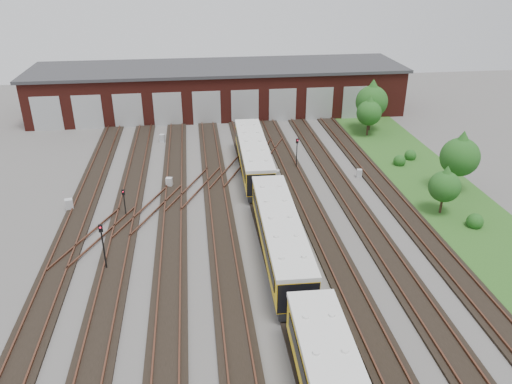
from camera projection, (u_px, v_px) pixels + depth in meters
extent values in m
plane|color=#4C4947|center=(255.00, 270.00, 35.61)|extent=(120.00, 120.00, 0.00)
cube|color=black|center=(52.00, 284.00, 33.95)|extent=(2.40, 70.00, 0.18)
cube|color=brown|center=(40.00, 283.00, 33.80)|extent=(0.10, 70.00, 0.15)
cube|color=brown|center=(62.00, 281.00, 33.96)|extent=(0.10, 70.00, 0.15)
cube|color=black|center=(112.00, 280.00, 34.42)|extent=(2.40, 70.00, 0.18)
cube|color=brown|center=(101.00, 279.00, 34.26)|extent=(0.10, 70.00, 0.15)
cube|color=brown|center=(122.00, 277.00, 34.43)|extent=(0.10, 70.00, 0.15)
cube|color=black|center=(170.00, 275.00, 34.88)|extent=(2.40, 70.00, 0.18)
cube|color=brown|center=(160.00, 274.00, 34.72)|extent=(0.10, 70.00, 0.15)
cube|color=brown|center=(180.00, 273.00, 34.89)|extent=(0.10, 70.00, 0.15)
cube|color=black|center=(227.00, 271.00, 35.34)|extent=(2.40, 70.00, 0.18)
cube|color=brown|center=(217.00, 270.00, 35.19)|extent=(0.10, 70.00, 0.15)
cube|color=brown|center=(237.00, 268.00, 35.35)|extent=(0.10, 70.00, 0.15)
cube|color=black|center=(283.00, 267.00, 35.80)|extent=(2.40, 70.00, 0.18)
cube|color=brown|center=(273.00, 266.00, 35.65)|extent=(0.10, 70.00, 0.15)
cube|color=brown|center=(293.00, 264.00, 35.82)|extent=(0.10, 70.00, 0.15)
cube|color=black|center=(337.00, 263.00, 36.27)|extent=(2.40, 70.00, 0.18)
cube|color=brown|center=(327.00, 262.00, 36.11)|extent=(0.10, 70.00, 0.15)
cube|color=brown|center=(347.00, 260.00, 36.28)|extent=(0.10, 70.00, 0.15)
cube|color=black|center=(390.00, 259.00, 36.73)|extent=(2.40, 70.00, 0.18)
cube|color=brown|center=(380.00, 258.00, 36.57)|extent=(0.10, 70.00, 0.15)
cube|color=brown|center=(399.00, 256.00, 36.74)|extent=(0.10, 70.00, 0.15)
cube|color=black|center=(441.00, 255.00, 37.19)|extent=(2.40, 70.00, 0.18)
cube|color=brown|center=(432.00, 254.00, 37.04)|extent=(0.10, 70.00, 0.15)
cube|color=brown|center=(450.00, 253.00, 37.20)|extent=(0.10, 70.00, 0.15)
cube|color=brown|center=(150.00, 209.00, 43.51)|extent=(5.40, 9.62, 0.15)
cube|color=brown|center=(195.00, 187.00, 47.54)|extent=(5.40, 9.62, 0.15)
cube|color=brown|center=(233.00, 169.00, 51.58)|extent=(5.40, 9.62, 0.15)
cube|color=brown|center=(95.00, 235.00, 39.47)|extent=(5.40, 9.62, 0.15)
cube|color=brown|center=(266.00, 153.00, 55.61)|extent=(5.40, 9.62, 0.15)
cube|color=#4F1913|center=(219.00, 90.00, 70.03)|extent=(50.00, 12.00, 6.00)
cube|color=#323235|center=(218.00, 67.00, 68.66)|extent=(51.00, 12.50, 0.40)
cube|color=#A9ACAE|center=(47.00, 114.00, 62.46)|extent=(3.60, 0.12, 4.40)
cube|color=#A9ACAE|center=(88.00, 112.00, 63.04)|extent=(3.60, 0.12, 4.40)
cube|color=#A9ACAE|center=(128.00, 111.00, 63.61)|extent=(3.60, 0.12, 4.40)
cube|color=#A9ACAE|center=(168.00, 109.00, 64.19)|extent=(3.60, 0.12, 4.40)
cube|color=#A9ACAE|center=(207.00, 108.00, 64.77)|extent=(3.60, 0.12, 4.40)
cube|color=#A9ACAE|center=(245.00, 107.00, 65.35)|extent=(3.60, 0.12, 4.40)
cube|color=#A9ACAE|center=(282.00, 105.00, 65.93)|extent=(3.60, 0.12, 4.40)
cube|color=#A9ACAE|center=(319.00, 104.00, 66.51)|extent=(3.60, 0.12, 4.40)
cube|color=#A9ACAE|center=(356.00, 103.00, 67.08)|extent=(3.60, 0.12, 4.40)
cube|color=#244F1A|center=(442.00, 194.00, 46.73)|extent=(8.00, 55.00, 0.05)
cube|color=black|center=(280.00, 251.00, 36.76)|extent=(2.67, 14.93, 0.59)
cube|color=#ECAB0C|center=(280.00, 235.00, 36.15)|extent=(2.97, 14.93, 2.18)
cube|color=silver|center=(280.00, 220.00, 35.61)|extent=(3.07, 14.94, 0.30)
cube|color=black|center=(262.00, 232.00, 35.93)|extent=(0.41, 13.08, 0.84)
cube|color=black|center=(298.00, 231.00, 36.17)|extent=(0.41, 13.08, 0.84)
cube|color=black|center=(253.00, 167.00, 51.05)|extent=(2.67, 14.93, 0.59)
cube|color=#ECAB0C|center=(253.00, 154.00, 50.44)|extent=(2.97, 14.93, 2.18)
cube|color=silver|center=(253.00, 143.00, 49.90)|extent=(3.07, 14.94, 0.30)
cube|color=black|center=(240.00, 153.00, 50.21)|extent=(0.41, 13.08, 0.84)
cube|color=black|center=(266.00, 152.00, 50.46)|extent=(0.41, 13.08, 0.84)
cylinder|color=black|center=(104.00, 251.00, 34.99)|extent=(0.11, 0.11, 3.13)
cube|color=black|center=(101.00, 228.00, 34.19)|extent=(0.29, 0.19, 0.55)
sphere|color=red|center=(100.00, 228.00, 34.04)|extent=(0.13, 0.13, 0.13)
cylinder|color=black|center=(125.00, 206.00, 42.19)|extent=(0.09, 0.09, 2.16)
cube|color=black|center=(123.00, 192.00, 41.62)|extent=(0.24, 0.15, 0.47)
sphere|color=red|center=(123.00, 192.00, 41.49)|extent=(0.11, 0.11, 0.11)
cylinder|color=black|center=(268.00, 198.00, 43.43)|extent=(0.09, 0.09, 2.31)
cube|color=black|center=(268.00, 184.00, 42.82)|extent=(0.24, 0.16, 0.46)
sphere|color=red|center=(268.00, 183.00, 42.70)|extent=(0.11, 0.11, 0.11)
cylinder|color=black|center=(297.00, 156.00, 51.74)|extent=(0.10, 0.10, 2.80)
cube|color=black|center=(297.00, 141.00, 51.02)|extent=(0.26, 0.18, 0.49)
sphere|color=red|center=(297.00, 140.00, 50.89)|extent=(0.12, 0.12, 0.12)
cube|color=#B5B8BA|center=(69.00, 205.00, 43.62)|extent=(0.76, 0.68, 1.08)
cube|color=#B5B8BA|center=(162.00, 138.00, 59.37)|extent=(0.71, 0.65, 0.96)
cube|color=#B5B8BA|center=(169.00, 182.00, 47.97)|extent=(0.68, 0.61, 0.97)
cube|color=#B5B8BA|center=(276.00, 175.00, 49.51)|extent=(0.74, 0.67, 1.02)
cube|color=#B5B8BA|center=(359.00, 173.00, 50.08)|extent=(0.60, 0.54, 0.85)
cylinder|color=#312016|center=(369.00, 123.00, 63.05)|extent=(0.26, 0.26, 2.03)
sphere|color=#134313|center=(372.00, 102.00, 61.87)|extent=(3.96, 3.96, 3.96)
cone|color=#134313|center=(373.00, 90.00, 61.25)|extent=(3.39, 3.39, 2.83)
cylinder|color=#312016|center=(367.00, 129.00, 61.40)|extent=(0.23, 0.23, 1.56)
sphere|color=#134313|center=(369.00, 113.00, 60.49)|extent=(3.03, 3.03, 3.03)
cone|color=#134313|center=(370.00, 104.00, 60.02)|extent=(2.60, 2.60, 2.17)
cylinder|color=#312016|center=(455.00, 181.00, 47.17)|extent=(0.22, 0.22, 1.85)
sphere|color=#134313|center=(460.00, 157.00, 46.10)|extent=(3.59, 3.59, 3.59)
cone|color=#134313|center=(462.00, 144.00, 45.54)|extent=(3.08, 3.08, 2.57)
cylinder|color=#312016|center=(441.00, 206.00, 43.12)|extent=(0.21, 0.21, 1.38)
sphere|color=#134313|center=(445.00, 187.00, 42.33)|extent=(2.68, 2.68, 2.68)
cone|color=#134313|center=(446.00, 176.00, 41.91)|extent=(2.30, 2.30, 1.92)
sphere|color=#134313|center=(475.00, 219.00, 40.95)|extent=(1.37, 1.37, 1.37)
sphere|color=#134313|center=(400.00, 159.00, 52.88)|extent=(1.29, 1.29, 1.29)
sphere|color=#134313|center=(411.00, 154.00, 54.37)|extent=(1.27, 1.27, 1.27)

